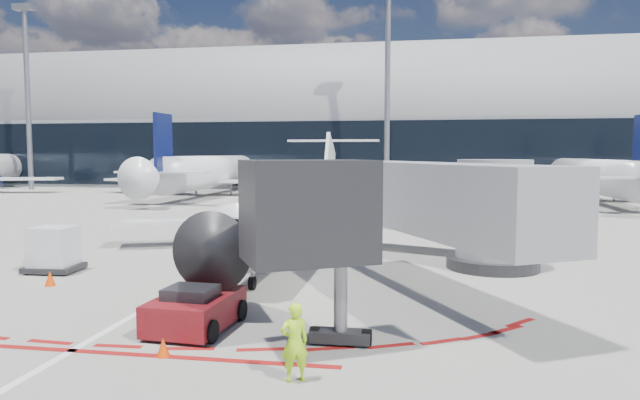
% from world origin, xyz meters
% --- Properties ---
extents(ground, '(260.00, 260.00, 0.00)m').
position_xyz_m(ground, '(0.00, 0.00, 0.00)').
color(ground, gray).
rests_on(ground, ground).
extents(apron_centerline, '(0.25, 40.00, 0.01)m').
position_xyz_m(apron_centerline, '(0.00, 2.00, 0.01)').
color(apron_centerline, silver).
rests_on(apron_centerline, ground).
extents(apron_stop_bar, '(14.00, 0.25, 0.01)m').
position_xyz_m(apron_stop_bar, '(0.00, -11.50, 0.01)').
color(apron_stop_bar, maroon).
rests_on(apron_stop_bar, ground).
extents(terminal_building, '(150.00, 24.15, 24.00)m').
position_xyz_m(terminal_building, '(0.00, 64.97, 8.52)').
color(terminal_building, gray).
rests_on(terminal_building, ground).
extents(jet_bridge, '(10.03, 15.20, 4.90)m').
position_xyz_m(jet_bridge, '(9.79, -3.01, 3.01)').
color(jet_bridge, gray).
rests_on(jet_bridge, ground).
extents(light_mast_west, '(0.70, 0.70, 25.00)m').
position_xyz_m(light_mast_west, '(-45.00, 48.00, 12.50)').
color(light_mast_west, gray).
rests_on(light_mast_west, ground).
extents(light_mast_centre, '(0.70, 0.70, 25.00)m').
position_xyz_m(light_mast_centre, '(5.00, 48.00, 12.50)').
color(light_mast_centre, gray).
rests_on(light_mast_centre, ground).
extents(regional_jet, '(21.13, 26.06, 6.53)m').
position_xyz_m(regional_jet, '(2.72, 5.10, 2.18)').
color(regional_jet, silver).
rests_on(regional_jet, ground).
extents(pushback_tug, '(2.31, 5.03, 1.29)m').
position_xyz_m(pushback_tug, '(2.43, -9.19, 0.57)').
color(pushback_tug, '#600D13').
rests_on(pushback_tug, ground).
extents(ramp_worker, '(0.77, 0.68, 1.78)m').
position_xyz_m(ramp_worker, '(6.06, -12.45, 0.89)').
color(ramp_worker, '#B2F81A').
rests_on(ramp_worker, ground).
extents(uld_container, '(2.18, 1.89, 1.95)m').
position_xyz_m(uld_container, '(-6.56, -2.69, 0.96)').
color(uld_container, black).
rests_on(uld_container, ground).
extents(safety_cone_left, '(0.41, 0.41, 0.56)m').
position_xyz_m(safety_cone_left, '(-5.12, -5.04, 0.28)').
color(safety_cone_left, '#E13A04').
rests_on(safety_cone_left, ground).
extents(safety_cone_right, '(0.34, 0.34, 0.47)m').
position_xyz_m(safety_cone_right, '(2.50, -11.50, 0.24)').
color(safety_cone_right, '#E13A04').
rests_on(safety_cone_right, ground).
extents(bg_airliner_1, '(34.58, 36.61, 11.19)m').
position_xyz_m(bg_airliner_1, '(-15.70, 42.71, 5.59)').
color(bg_airliner_1, silver).
rests_on(bg_airliner_1, ground).
extents(bg_airliner_2, '(32.25, 34.15, 10.44)m').
position_xyz_m(bg_airliner_2, '(27.32, 40.89, 5.22)').
color(bg_airliner_2, silver).
rests_on(bg_airliner_2, ground).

